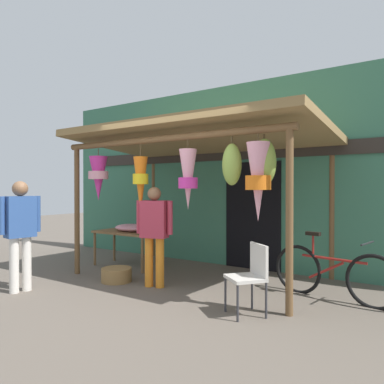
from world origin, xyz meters
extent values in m
plane|color=#60564C|center=(0.00, 0.00, 0.00)|extent=(30.00, 30.00, 0.00)
cube|color=#387056|center=(0.00, 2.24, 1.75)|extent=(9.02, 0.25, 3.51)
cube|color=#2D2823|center=(0.00, 2.09, 2.17)|extent=(8.12, 0.04, 0.24)
cube|color=black|center=(0.26, 2.10, 1.00)|extent=(1.10, 0.03, 2.00)
cylinder|color=brown|center=(-2.15, 0.02, 1.12)|extent=(0.09, 0.09, 2.24)
cylinder|color=brown|center=(1.68, 0.02, 1.12)|extent=(0.09, 0.09, 2.24)
cylinder|color=brown|center=(-2.15, 2.13, 1.12)|extent=(0.09, 0.09, 2.24)
cylinder|color=brown|center=(1.68, 2.13, 1.12)|extent=(0.09, 0.09, 2.24)
cylinder|color=brown|center=(-0.24, 0.02, 2.24)|extent=(4.04, 0.10, 0.10)
cylinder|color=brown|center=(-0.24, 2.13, 2.39)|extent=(4.04, 0.10, 0.10)
cube|color=olive|center=(-0.24, 1.07, 2.36)|extent=(4.34, 2.61, 0.35)
cylinder|color=brown|center=(-1.70, 0.10, 2.12)|extent=(0.01, 0.01, 0.13)
cone|color=#D13399|center=(-1.70, 0.10, 1.68)|extent=(0.31, 0.31, 0.76)
cylinder|color=pink|center=(-1.70, 0.10, 1.73)|extent=(0.34, 0.34, 0.14)
cylinder|color=brown|center=(-0.66, 0.02, 2.09)|extent=(0.01, 0.01, 0.19)
cone|color=orange|center=(-0.66, 0.02, 1.55)|extent=(0.22, 0.22, 0.89)
cylinder|color=yellow|center=(-0.66, 0.02, 1.65)|extent=(0.24, 0.24, 0.16)
cylinder|color=brown|center=(0.25, -0.02, 2.12)|extent=(0.01, 0.01, 0.14)
cone|color=pink|center=(0.25, -0.02, 1.63)|extent=(0.25, 0.25, 0.84)
cylinder|color=#D13399|center=(0.25, -0.02, 1.58)|extent=(0.27, 0.27, 0.15)
cylinder|color=brown|center=(1.29, 0.01, 2.13)|extent=(0.01, 0.01, 0.11)
cone|color=pink|center=(1.29, 0.01, 1.59)|extent=(0.29, 0.29, 0.98)
cylinder|color=orange|center=(1.29, 0.01, 1.58)|extent=(0.32, 0.32, 0.18)
cylinder|color=#4C3D23|center=(1.33, 0.09, 2.16)|extent=(0.02, 0.02, 0.05)
ellipsoid|color=#89A842|center=(1.33, 0.09, 1.84)|extent=(0.30, 0.26, 0.59)
cylinder|color=#4C3D23|center=(0.90, 0.04, 2.14)|extent=(0.02, 0.02, 0.09)
ellipsoid|color=#89A842|center=(0.90, 0.04, 1.82)|extent=(0.26, 0.22, 0.54)
cube|color=brown|center=(-1.84, 0.95, 0.66)|extent=(1.34, 0.62, 0.04)
cylinder|color=brown|center=(-2.46, 0.69, 0.32)|extent=(0.05, 0.05, 0.64)
cylinder|color=brown|center=(-1.22, 0.69, 0.32)|extent=(0.05, 0.05, 0.64)
cylinder|color=brown|center=(-2.46, 1.21, 0.32)|extent=(0.05, 0.05, 0.64)
cylinder|color=brown|center=(-1.22, 1.21, 0.32)|extent=(0.05, 0.05, 0.64)
ellipsoid|color=pink|center=(-1.78, 1.01, 0.75)|extent=(0.73, 0.51, 0.14)
ellipsoid|color=orange|center=(-1.67, 0.96, 0.75)|extent=(0.33, 0.25, 0.10)
cube|color=beige|center=(1.24, -0.25, 0.44)|extent=(0.56, 0.56, 0.04)
cube|color=beige|center=(1.35, -0.11, 0.64)|extent=(0.33, 0.28, 0.40)
cylinder|color=#333338|center=(0.99, -0.28, 0.22)|extent=(0.03, 0.03, 0.44)
cylinder|color=#333338|center=(1.27, -0.51, 0.22)|extent=(0.03, 0.03, 0.44)
cylinder|color=#333338|center=(1.21, 0.00, 0.22)|extent=(0.03, 0.03, 0.44)
cylinder|color=#333338|center=(1.49, -0.23, 0.22)|extent=(0.03, 0.03, 0.44)
cylinder|color=olive|center=(-1.17, 0.01, 0.11)|extent=(0.49, 0.49, 0.22)
torus|color=black|center=(2.48, 0.87, 0.33)|extent=(0.71, 0.17, 0.71)
torus|color=black|center=(1.45, 1.05, 0.33)|extent=(0.71, 0.17, 0.71)
cylinder|color=maroon|center=(1.96, 0.96, 0.55)|extent=(0.88, 0.19, 0.04)
cylinder|color=maroon|center=(1.86, 0.98, 0.38)|extent=(0.49, 0.12, 0.31)
cylinder|color=maroon|center=(1.68, 1.01, 0.71)|extent=(0.03, 0.03, 0.30)
cube|color=black|center=(1.68, 1.01, 0.87)|extent=(0.21, 0.11, 0.05)
cylinder|color=#262628|center=(2.40, 0.88, 0.81)|extent=(0.10, 0.44, 0.02)
cylinder|color=orange|center=(-0.37, 0.13, 0.38)|extent=(0.13, 0.13, 0.76)
cylinder|color=orange|center=(-0.54, 0.08, 0.38)|extent=(0.13, 0.13, 0.76)
cube|color=#B23347|center=(-0.46, 0.10, 1.04)|extent=(0.45, 0.32, 0.57)
cylinder|color=#B23347|center=(-0.21, 0.17, 1.07)|extent=(0.08, 0.08, 0.51)
cylinder|color=#B23347|center=(-0.70, 0.03, 1.07)|extent=(0.08, 0.08, 0.51)
sphere|color=#896042|center=(-0.46, 0.10, 1.43)|extent=(0.21, 0.21, 0.21)
cylinder|color=silver|center=(-1.90, -1.10, 0.40)|extent=(0.13, 0.13, 0.80)
cylinder|color=silver|center=(-1.93, -1.27, 0.40)|extent=(0.13, 0.13, 0.80)
cube|color=#2D5193|center=(-1.91, -1.19, 1.10)|extent=(0.28, 0.43, 0.60)
cylinder|color=#2D5193|center=(-1.87, -0.93, 1.13)|extent=(0.08, 0.08, 0.54)
cylinder|color=#2D5193|center=(-1.95, -1.44, 1.13)|extent=(0.08, 0.08, 0.54)
sphere|color=#896042|center=(-1.91, -1.19, 1.50)|extent=(0.22, 0.22, 0.22)
camera|label=1|loc=(3.13, -4.22, 1.51)|focal=34.34mm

